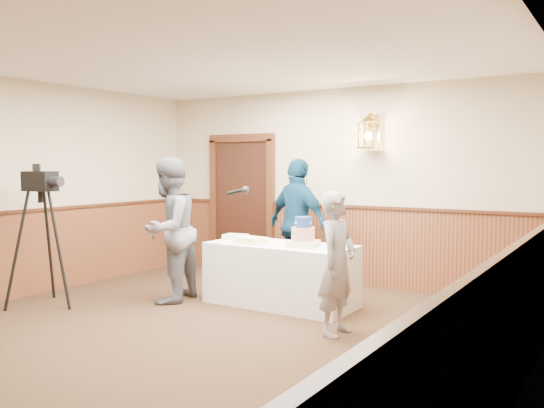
# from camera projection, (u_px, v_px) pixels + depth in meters

# --- Properties ---
(ground) EXTENTS (7.00, 7.00, 0.00)m
(ground) POSITION_uv_depth(u_px,v_px,m) (171.00, 345.00, 5.47)
(ground) COLOR black
(ground) RESTS_ON ground
(room_shell) EXTENTS (6.02, 7.02, 2.81)m
(room_shell) POSITION_uv_depth(u_px,v_px,m) (196.00, 184.00, 5.77)
(room_shell) COLOR beige
(room_shell) RESTS_ON ground
(display_table) EXTENTS (1.80, 0.80, 0.75)m
(display_table) POSITION_uv_depth(u_px,v_px,m) (281.00, 275.00, 7.01)
(display_table) COLOR silver
(display_table) RESTS_ON ground
(tiered_cake) EXTENTS (0.41, 0.41, 0.35)m
(tiered_cake) POSITION_uv_depth(u_px,v_px,m) (303.00, 235.00, 6.77)
(tiered_cake) COLOR #F4E3BD
(tiered_cake) RESTS_ON display_table
(sheet_cake_yellow) EXTENTS (0.39, 0.32, 0.07)m
(sheet_cake_yellow) POSITION_uv_depth(u_px,v_px,m) (252.00, 240.00, 7.06)
(sheet_cake_yellow) COLOR #CFCB7C
(sheet_cake_yellow) RESTS_ON display_table
(sheet_cake_green) EXTENTS (0.32, 0.28, 0.07)m
(sheet_cake_green) POSITION_uv_depth(u_px,v_px,m) (235.00, 237.00, 7.41)
(sheet_cake_green) COLOR #9FC38A
(sheet_cake_green) RESTS_ON display_table
(interviewer) EXTENTS (1.58, 0.98, 1.80)m
(interviewer) POSITION_uv_depth(u_px,v_px,m) (169.00, 230.00, 7.16)
(interviewer) COLOR slate
(interviewer) RESTS_ON ground
(baker) EXTENTS (0.35, 0.53, 1.45)m
(baker) POSITION_uv_depth(u_px,v_px,m) (337.00, 263.00, 5.78)
(baker) COLOR gray
(baker) RESTS_ON ground
(assistant_p) EXTENTS (1.14, 0.73, 1.80)m
(assistant_p) POSITION_uv_depth(u_px,v_px,m) (298.00, 224.00, 7.90)
(assistant_p) COLOR #0D3250
(assistant_p) RESTS_ON ground
(tv_camera_rig) EXTENTS (0.64, 0.60, 1.64)m
(tv_camera_rig) POSITION_uv_depth(u_px,v_px,m) (42.00, 246.00, 6.93)
(tv_camera_rig) COLOR black
(tv_camera_rig) RESTS_ON ground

